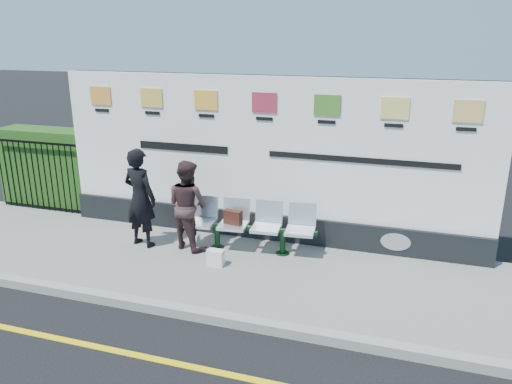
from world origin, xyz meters
TOP-DOWN VIEW (x-y plane):
  - ground at (0.00, 0.00)m, footprint 80.00×80.00m
  - pavement at (0.00, 2.50)m, footprint 14.00×3.00m
  - kerb at (0.00, 1.00)m, footprint 14.00×0.18m
  - yellow_line at (0.00, 0.00)m, footprint 14.00×0.10m
  - billboard at (0.50, 3.85)m, footprint 8.00×0.30m
  - hedge at (-4.58, 4.30)m, footprint 2.35×0.70m
  - railing at (-4.58, 3.85)m, footprint 2.05×0.06m
  - bench at (0.43, 3.15)m, footprint 2.32×0.78m
  - woman_left at (-1.52, 2.82)m, footprint 0.73×0.56m
  - woman_right at (-0.67, 2.98)m, footprint 0.95×0.85m
  - handbag_brown at (0.13, 3.12)m, footprint 0.34×0.19m
  - carrier_bag_white at (0.07, 2.43)m, footprint 0.27×0.16m

SIDE VIEW (x-z plane):
  - ground at x=0.00m, z-range 0.00..0.00m
  - yellow_line at x=0.00m, z-range 0.00..0.01m
  - pavement at x=0.00m, z-range 0.00..0.12m
  - kerb at x=0.00m, z-range 0.00..0.14m
  - carrier_bag_white at x=0.07m, z-range 0.12..0.39m
  - bench at x=0.43m, z-range 0.12..0.61m
  - handbag_brown at x=0.13m, z-range 0.61..0.86m
  - railing at x=-4.58m, z-range 0.12..1.66m
  - woman_right at x=-0.67m, z-range 0.12..1.73m
  - hedge at x=-4.58m, z-range 0.12..1.82m
  - woman_left at x=-1.52m, z-range 0.12..1.93m
  - billboard at x=0.50m, z-range -0.08..2.92m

